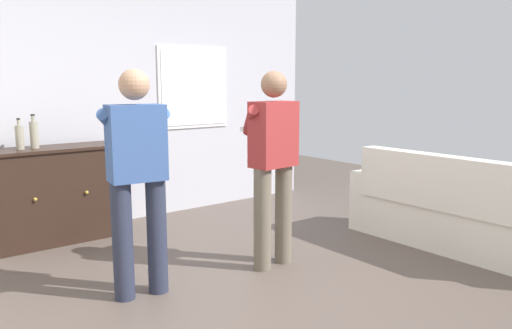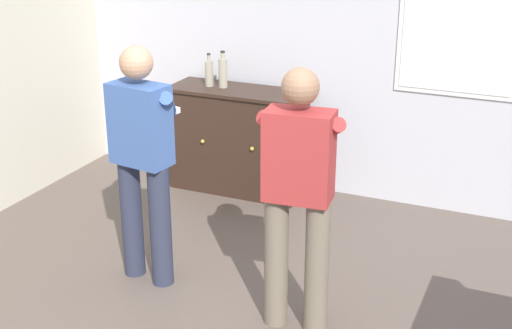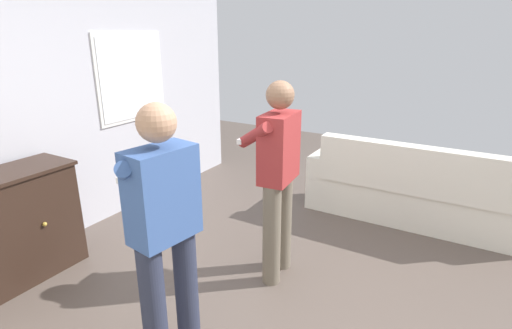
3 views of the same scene
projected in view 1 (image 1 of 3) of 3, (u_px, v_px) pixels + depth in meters
The scene contains 8 objects.
ground at pixel (273, 291), 3.83m from camera, with size 10.40×10.40×0.00m, color brown.
wall_back_with_window at pixel (125, 99), 5.68m from camera, with size 5.20×0.15×2.80m.
couch at pixel (456, 216), 4.70m from camera, with size 0.57×2.24×0.92m.
sideboard_cabinet at pixel (55, 195), 4.97m from camera, with size 1.25×0.49×0.96m.
bottle_wine_green at pixel (20, 137), 4.70m from camera, with size 0.08×0.08×0.30m.
bottle_liquor_amber at pixel (34, 134), 4.79m from camera, with size 0.08×0.08×0.33m.
person_standing_left at pixel (137, 173), 3.63m from camera, with size 0.55×0.50×1.68m.
person_standing_right at pixel (272, 160), 4.23m from camera, with size 0.56×0.49×1.68m.
Camera 1 is at (-2.35, -2.76, 1.58)m, focal length 35.00 mm.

